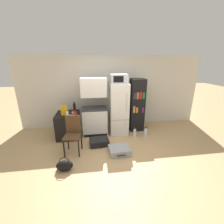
{
  "coord_description": "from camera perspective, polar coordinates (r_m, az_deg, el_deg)",
  "views": [
    {
      "loc": [
        -0.55,
        -3.25,
        2.27
      ],
      "look_at": [
        0.03,
        0.85,
        0.87
      ],
      "focal_mm": 24.0,
      "sensor_mm": 36.0,
      "label": 1
    }
  ],
  "objects": [
    {
      "name": "ground_plane",
      "position": [
        4.0,
        1.35,
        -15.84
      ],
      "size": [
        24.0,
        24.0,
        0.0
      ],
      "primitive_type": "plane",
      "color": "tan"
    },
    {
      "name": "bookshelf",
      "position": [
        5.09,
        9.44,
        2.57
      ],
      "size": [
        0.46,
        0.4,
        1.76
      ],
      "color": "black",
      "rests_on": "ground_plane"
    },
    {
      "name": "chair",
      "position": [
        3.99,
        -14.67,
        -7.01
      ],
      "size": [
        0.45,
        0.45,
        0.98
      ],
      "rotation": [
        0.0,
        0.0,
        -0.14
      ],
      "color": "black",
      "rests_on": "ground_plane"
    },
    {
      "name": "suitcase_large_flat",
      "position": [
        4.01,
        2.81,
        -14.34
      ],
      "size": [
        0.55,
        0.49,
        0.17
      ],
      "rotation": [
        0.0,
        0.0,
        0.06
      ],
      "color": "#99999E",
      "rests_on": "ground_plane"
    },
    {
      "name": "bottle_milk_white",
      "position": [
        4.47,
        -16.61,
        -0.71
      ],
      "size": [
        0.06,
        0.06,
        0.2
      ],
      "color": "white",
      "rests_on": "side_table"
    },
    {
      "name": "water_bottle_middle",
      "position": [
        4.83,
        8.6,
        -7.85
      ],
      "size": [
        0.09,
        0.09,
        0.3
      ],
      "color": "silver",
      "rests_on": "ground_plane"
    },
    {
      "name": "suitcase_small_flat",
      "position": [
        4.38,
        -4.93,
        -11.28
      ],
      "size": [
        0.56,
        0.45,
        0.17
      ],
      "rotation": [
        0.0,
        0.0,
        0.07
      ],
      "color": "black",
      "rests_on": "ground_plane"
    },
    {
      "name": "bottle_ketchup_red",
      "position": [
        4.39,
        -13.89,
        -0.71
      ],
      "size": [
        0.07,
        0.07,
        0.21
      ],
      "color": "#AD1914",
      "rests_on": "side_table"
    },
    {
      "name": "refrigerator",
      "position": [
        4.83,
        2.48,
        1.25
      ],
      "size": [
        0.57,
        0.67,
        1.65
      ],
      "color": "silver",
      "rests_on": "ground_plane"
    },
    {
      "name": "handbag",
      "position": [
        3.6,
        -17.62,
        -18.85
      ],
      "size": [
        0.36,
        0.2,
        0.33
      ],
      "color": "black",
      "rests_on": "ground_plane"
    },
    {
      "name": "bowl",
      "position": [
        4.75,
        -14.27,
        -0.17
      ],
      "size": [
        0.15,
        0.15,
        0.04
      ],
      "color": "silver",
      "rests_on": "side_table"
    },
    {
      "name": "bottle_clear_short",
      "position": [
        4.89,
        -16.73,
        0.93
      ],
      "size": [
        0.06,
        0.06,
        0.2
      ],
      "color": "silver",
      "rests_on": "side_table"
    },
    {
      "name": "kitchen_hutch",
      "position": [
        4.8,
        -6.72,
        1.04
      ],
      "size": [
        0.79,
        0.57,
        1.82
      ],
      "color": "silver",
      "rests_on": "ground_plane"
    },
    {
      "name": "wall_back",
      "position": [
        5.41,
        0.09,
        7.69
      ],
      "size": [
        6.4,
        0.1,
        2.48
      ],
      "color": "beige",
      "rests_on": "ground_plane"
    },
    {
      "name": "cereal_box",
      "position": [
        4.6,
        -17.72,
        0.6
      ],
      "size": [
        0.19,
        0.07,
        0.3
      ],
      "color": "gold",
      "rests_on": "side_table"
    },
    {
      "name": "water_bottle_front",
      "position": [
        4.93,
        12.73,
        -7.54
      ],
      "size": [
        0.1,
        0.1,
        0.31
      ],
      "color": "silver",
      "rests_on": "ground_plane"
    },
    {
      "name": "bottle_wine_dark",
      "position": [
        5.02,
        -14.14,
        1.99
      ],
      "size": [
        0.09,
        0.09,
        0.27
      ],
      "color": "black",
      "rests_on": "side_table"
    },
    {
      "name": "side_table",
      "position": [
        4.91,
        -16.28,
        -4.75
      ],
      "size": [
        0.68,
        0.77,
        0.76
      ],
      "color": "black",
      "rests_on": "ground_plane"
    },
    {
      "name": "bottle_amber_beer",
      "position": [
        4.92,
        -18.38,
        0.93
      ],
      "size": [
        0.08,
        0.08,
        0.21
      ],
      "color": "brown",
      "rests_on": "side_table"
    },
    {
      "name": "microwave",
      "position": [
        4.63,
        2.65,
        12.62
      ],
      "size": [
        0.52,
        0.37,
        0.27
      ],
      "color": "#B7B7BC",
      "rests_on": "refrigerator"
    }
  ]
}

